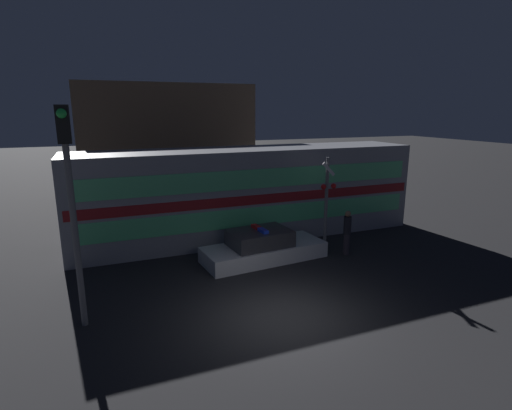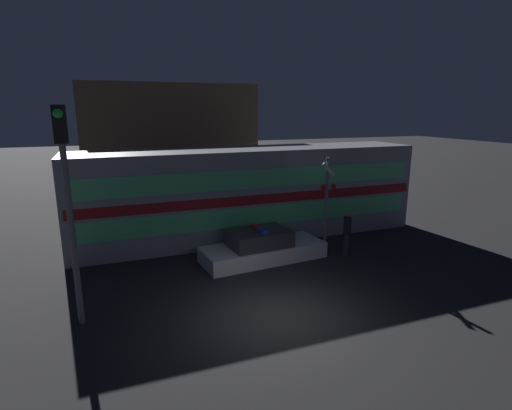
% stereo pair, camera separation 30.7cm
% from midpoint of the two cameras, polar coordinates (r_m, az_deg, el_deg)
% --- Properties ---
extents(ground_plane, '(120.00, 120.00, 0.00)m').
position_cam_midpoint_polar(ground_plane, '(11.34, 3.11, -15.76)').
color(ground_plane, black).
extents(train, '(15.09, 2.83, 3.91)m').
position_cam_midpoint_polar(train, '(17.63, -1.48, 1.76)').
color(train, gray).
rests_on(train, ground_plane).
extents(police_car, '(4.78, 2.16, 1.29)m').
position_cam_midpoint_polar(police_car, '(15.10, 0.38, -6.13)').
color(police_car, silver).
rests_on(police_car, ground_plane).
extents(pedestrian, '(0.29, 0.29, 1.75)m').
position_cam_midpoint_polar(pedestrian, '(15.88, 12.34, -3.82)').
color(pedestrian, '#2D2833').
rests_on(pedestrian, ground_plane).
extents(crossing_signal_near, '(0.66, 0.30, 3.74)m').
position_cam_midpoint_polar(crossing_signal_near, '(16.00, 9.52, 0.77)').
color(crossing_signal_near, slate).
rests_on(crossing_signal_near, ground_plane).
extents(traffic_light_corner, '(0.30, 0.46, 5.65)m').
position_cam_midpoint_polar(traffic_light_corner, '(10.75, -25.74, 1.98)').
color(traffic_light_corner, slate).
rests_on(traffic_light_corner, ground_plane).
extents(building_left, '(9.78, 5.33, 6.96)m').
position_cam_midpoint_polar(building_left, '(25.31, -13.23, 8.46)').
color(building_left, brown).
rests_on(building_left, ground_plane).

